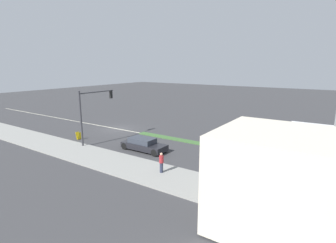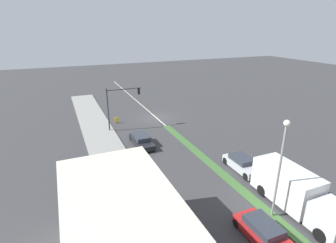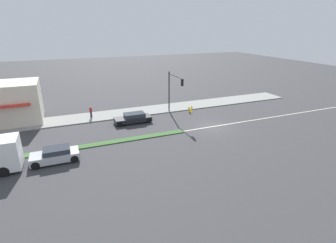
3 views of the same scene
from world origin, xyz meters
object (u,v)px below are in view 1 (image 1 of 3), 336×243
at_px(delivery_truck, 331,144).
at_px(sedan_silver, 259,141).
at_px(traffic_signal_main, 92,107).
at_px(warning_aframe_sign, 79,136).
at_px(sedan_dark, 144,144).
at_px(pedestrian, 161,162).

height_order(delivery_truck, sedan_silver, delivery_truck).
xyz_separation_m(traffic_signal_main, warning_aframe_sign, (-0.10, -2.61, -3.47)).
distance_m(warning_aframe_sign, sedan_silver, 19.47).
height_order(sedan_dark, sedan_silver, sedan_silver).
bearing_deg(warning_aframe_sign, pedestrian, 78.80).
bearing_deg(delivery_truck, sedan_silver, -90.00).
bearing_deg(sedan_silver, delivery_truck, 90.00).
xyz_separation_m(pedestrian, warning_aframe_sign, (-2.62, -13.26, -0.52)).
distance_m(delivery_truck, sedan_dark, 16.83).
height_order(warning_aframe_sign, delivery_truck, delivery_truck).
relative_size(delivery_truck, sedan_dark, 1.64).
bearing_deg(pedestrian, sedan_silver, 157.98).
distance_m(pedestrian, delivery_truck, 15.08).
distance_m(traffic_signal_main, delivery_truck, 22.83).
distance_m(traffic_signal_main, sedan_dark, 6.87).
bearing_deg(delivery_truck, traffic_signal_main, -68.48).
relative_size(traffic_signal_main, sedan_silver, 1.37).
relative_size(delivery_truck, sedan_silver, 1.84).
height_order(traffic_signal_main, sedan_silver, traffic_signal_main).
distance_m(sedan_dark, sedan_silver, 11.61).
bearing_deg(warning_aframe_sign, sedan_dark, 96.83).
xyz_separation_m(delivery_truck, sedan_silver, (0.00, -6.08, -0.82)).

